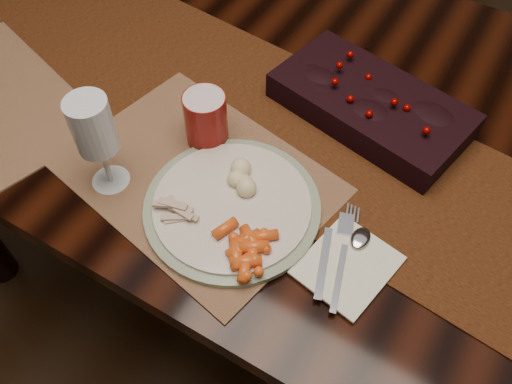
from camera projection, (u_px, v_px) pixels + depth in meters
The scene contains 14 objects.
floor at pixel (299, 286), 1.66m from camera, with size 5.00×5.00×0.00m, color black.
dining_table at pixel (309, 218), 1.36m from camera, with size 1.80×1.00×0.75m, color black.
table_runner at pixel (283, 124), 1.03m from camera, with size 1.75×0.36×0.00m, color #452F10.
centerpiece at pixel (371, 102), 1.01m from camera, with size 0.36×0.19×0.07m, color black, non-canonical shape.
placemat_main at pixel (198, 177), 0.95m from camera, with size 0.45×0.33×0.00m, color brown.
dinner_plate at pixel (232, 206), 0.90m from camera, with size 0.30×0.30×0.02m, color beige.
baby_carrots at pixel (235, 241), 0.84m from camera, with size 0.11×0.09×0.02m, color #DF5116, non-canonical shape.
mashed_potatoes at pixel (239, 174), 0.91m from camera, with size 0.08×0.07×0.04m, color tan, non-canonical shape.
turkey_shreds at pixel (175, 213), 0.88m from camera, with size 0.07×0.06×0.01m, color beige, non-canonical shape.
napkin at pixel (348, 265), 0.84m from camera, with size 0.12×0.14×0.00m, color silver.
fork at pixel (329, 252), 0.85m from camera, with size 0.02×0.17×0.00m, color silver, non-canonical shape.
spoon at pixel (346, 265), 0.84m from camera, with size 0.03×0.15×0.00m, color white, non-canonical shape.
red_cup at pixel (206, 119), 0.96m from camera, with size 0.08×0.08×0.11m, color maroon.
wine_glass at pixel (99, 145), 0.87m from camera, with size 0.07×0.07×0.19m, color silver, non-canonical shape.
Camera 1 is at (0.27, -0.72, 1.50)m, focal length 38.00 mm.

